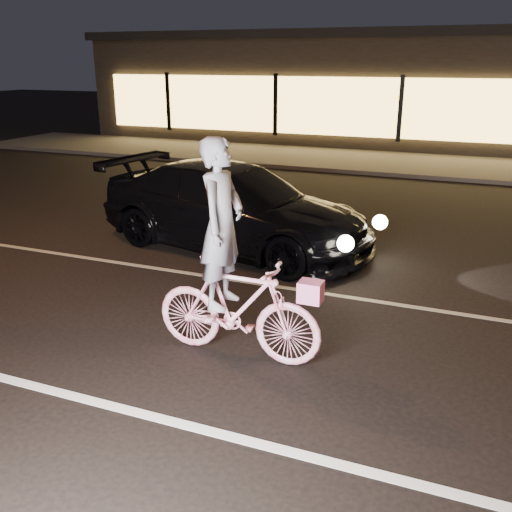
% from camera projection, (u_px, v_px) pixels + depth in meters
% --- Properties ---
extents(ground, '(90.00, 90.00, 0.00)m').
position_uv_depth(ground, '(202.00, 343.00, 6.79)').
color(ground, black).
rests_on(ground, ground).
extents(lane_stripe_near, '(60.00, 0.12, 0.01)m').
position_uv_depth(lane_stripe_near, '(130.00, 411.00, 5.48)').
color(lane_stripe_near, silver).
rests_on(lane_stripe_near, ground).
extents(lane_stripe_far, '(60.00, 0.10, 0.01)m').
position_uv_depth(lane_stripe_far, '(262.00, 284.00, 8.54)').
color(lane_stripe_far, gray).
rests_on(lane_stripe_far, ground).
extents(sidewalk, '(30.00, 4.00, 0.12)m').
position_uv_depth(sidewalk, '(388.00, 163.00, 18.16)').
color(sidewalk, '#383533').
rests_on(sidewalk, ground).
extents(storefront, '(25.40, 8.42, 4.20)m').
position_uv_depth(storefront, '(417.00, 87.00, 22.71)').
color(storefront, black).
rests_on(storefront, ground).
extents(cyclist, '(1.96, 0.67, 2.46)m').
position_uv_depth(cyclist, '(233.00, 284.00, 6.24)').
color(cyclist, '#E02A64').
rests_on(cyclist, ground).
extents(sedan, '(5.38, 2.99, 1.48)m').
position_uv_depth(sedan, '(234.00, 207.00, 10.00)').
color(sedan, black).
rests_on(sedan, ground).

